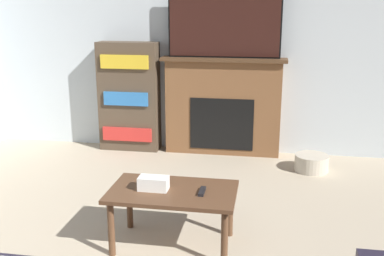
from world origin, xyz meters
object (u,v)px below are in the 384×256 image
at_px(tv, 224,24).
at_px(coffee_table, 173,198).
at_px(fireplace, 223,106).
at_px(bookshelf, 129,97).
at_px(storage_basket, 311,163).

height_order(tv, coffee_table, tv).
height_order(fireplace, coffee_table, fireplace).
height_order(coffee_table, bookshelf, bookshelf).
xyz_separation_m(fireplace, coffee_table, (-0.13, -2.30, -0.21)).
distance_m(bookshelf, storage_basket, 2.34).
xyz_separation_m(coffee_table, bookshelf, (-1.04, 2.28, 0.29)).
relative_size(tv, storage_basket, 3.57).
distance_m(tv, storage_basket, 1.87).
bearing_deg(coffee_table, fireplace, 86.73).
bearing_deg(bookshelf, fireplace, 1.08).
distance_m(coffee_table, storage_basket, 2.20).
xyz_separation_m(fireplace, storage_basket, (1.04, -0.47, -0.50)).
relative_size(tv, coffee_table, 1.40).
relative_size(tv, bookshelf, 0.98).
bearing_deg(tv, coffee_table, -93.30).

